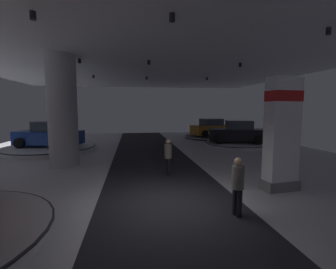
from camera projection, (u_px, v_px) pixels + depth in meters
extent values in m
cube|color=silver|center=(170.00, 204.00, 7.14)|extent=(24.00, 44.00, 0.05)
cube|color=#232328|center=(170.00, 203.00, 7.13)|extent=(4.40, 44.00, 0.01)
cube|color=silver|center=(170.00, 11.00, 6.55)|extent=(24.00, 44.00, 0.10)
cylinder|color=black|center=(33.00, 15.00, 6.27)|extent=(0.16, 0.16, 0.22)
cylinder|color=black|center=(80.00, 61.00, 12.14)|extent=(0.16, 0.16, 0.22)
cylinder|color=black|center=(94.00, 77.00, 17.92)|extent=(0.16, 0.16, 0.22)
cylinder|color=black|center=(172.00, 17.00, 6.40)|extent=(0.16, 0.16, 0.22)
cylinder|color=black|center=(149.00, 62.00, 12.53)|extent=(0.16, 0.16, 0.22)
cylinder|color=black|center=(147.00, 78.00, 18.76)|extent=(0.16, 0.16, 0.22)
cylinder|color=black|center=(329.00, 31.00, 7.52)|extent=(0.16, 0.16, 0.22)
cylinder|color=black|center=(240.00, 65.00, 13.22)|extent=(0.16, 0.16, 0.22)
cylinder|color=black|center=(207.00, 79.00, 19.15)|extent=(0.16, 0.16, 0.22)
cylinder|color=#ADADB2|center=(62.00, 111.00, 11.74)|extent=(1.42, 1.42, 5.50)
cube|color=slate|center=(279.00, 185.00, 8.37)|extent=(1.33, 0.79, 0.35)
cube|color=white|center=(282.00, 130.00, 8.16)|extent=(1.16, 0.69, 3.58)
cube|color=red|center=(284.00, 96.00, 8.04)|extent=(1.19, 0.72, 0.36)
cylinder|color=#333338|center=(212.00, 137.00, 23.62)|extent=(5.49, 5.49, 0.22)
cylinder|color=white|center=(212.00, 136.00, 23.61)|extent=(5.60, 5.60, 0.05)
cube|color=#B77519|center=(212.00, 130.00, 23.54)|extent=(4.52, 2.80, 0.90)
cube|color=#2D3842|center=(211.00, 122.00, 23.41)|extent=(2.23, 1.99, 0.70)
cylinder|color=black|center=(218.00, 131.00, 25.05)|extent=(0.71, 0.38, 0.68)
cylinder|color=black|center=(230.00, 133.00, 23.22)|extent=(0.71, 0.38, 0.68)
cylinder|color=black|center=(195.00, 132.00, 23.92)|extent=(0.71, 0.38, 0.68)
cylinder|color=black|center=(206.00, 134.00, 22.10)|extent=(0.71, 0.38, 0.68)
sphere|color=white|center=(226.00, 128.00, 24.79)|extent=(0.18, 0.18, 0.18)
sphere|color=white|center=(232.00, 128.00, 23.89)|extent=(0.18, 0.18, 0.18)
cylinder|color=silver|center=(236.00, 144.00, 18.32)|extent=(4.67, 4.67, 0.28)
cylinder|color=black|center=(236.00, 143.00, 18.31)|extent=(4.76, 4.76, 0.05)
cube|color=black|center=(237.00, 135.00, 18.24)|extent=(4.53, 2.88, 0.90)
cube|color=#2D3842|center=(239.00, 125.00, 18.14)|extent=(2.25, 2.02, 0.70)
cylinder|color=black|center=(219.00, 139.00, 17.46)|extent=(0.71, 0.40, 0.68)
cylinder|color=black|center=(217.00, 136.00, 19.43)|extent=(0.71, 0.40, 0.68)
cylinder|color=black|center=(259.00, 140.00, 17.11)|extent=(0.71, 0.40, 0.68)
cylinder|color=black|center=(253.00, 137.00, 19.08)|extent=(0.71, 0.40, 0.68)
sphere|color=white|center=(210.00, 134.00, 17.99)|extent=(0.18, 0.18, 0.18)
sphere|color=white|center=(209.00, 132.00, 18.97)|extent=(0.18, 0.18, 0.18)
cylinder|color=silver|center=(50.00, 149.00, 16.03)|extent=(5.81, 5.81, 0.34)
cylinder|color=black|center=(50.00, 147.00, 16.01)|extent=(5.93, 5.93, 0.05)
cube|color=navy|center=(49.00, 138.00, 15.94)|extent=(4.52, 2.83, 0.90)
cube|color=#2D3842|center=(51.00, 127.00, 15.85)|extent=(2.24, 2.00, 0.70)
cylinder|color=black|center=(19.00, 143.00, 15.14)|extent=(0.71, 0.39, 0.68)
cylinder|color=black|center=(39.00, 139.00, 17.12)|extent=(0.71, 0.39, 0.68)
cylinder|color=black|center=(61.00, 144.00, 14.83)|extent=(0.71, 0.39, 0.68)
cylinder|color=black|center=(77.00, 140.00, 16.80)|extent=(0.71, 0.39, 0.68)
sphere|color=white|center=(16.00, 136.00, 15.67)|extent=(0.18, 0.18, 0.18)
sphere|color=white|center=(26.00, 135.00, 16.65)|extent=(0.18, 0.18, 0.18)
cylinder|color=black|center=(239.00, 203.00, 6.18)|extent=(0.14, 0.14, 0.80)
cylinder|color=black|center=(235.00, 200.00, 6.34)|extent=(0.14, 0.14, 0.80)
cylinder|color=#6B665B|center=(238.00, 177.00, 6.19)|extent=(0.32, 0.32, 0.62)
sphere|color=tan|center=(238.00, 162.00, 6.15)|extent=(0.22, 0.22, 0.22)
cylinder|color=black|center=(169.00, 166.00, 10.11)|extent=(0.14, 0.14, 0.80)
cylinder|color=black|center=(168.00, 166.00, 10.28)|extent=(0.14, 0.14, 0.80)
cylinder|color=#6B665B|center=(168.00, 151.00, 10.13)|extent=(0.32, 0.32, 0.62)
sphere|color=beige|center=(168.00, 141.00, 10.08)|extent=(0.22, 0.22, 0.22)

